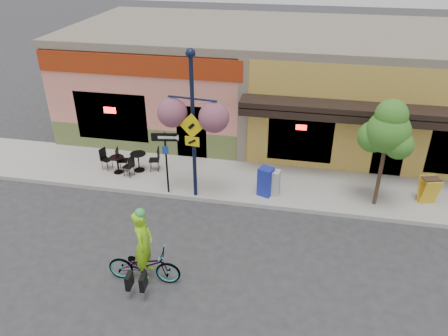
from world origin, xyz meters
name	(u,v)px	position (x,y,z in m)	size (l,w,h in m)	color
ground	(255,216)	(0.00, 0.00, 0.00)	(90.00, 90.00, 0.00)	#2D2D30
sidewalk	(262,183)	(0.00, 2.00, 0.07)	(24.00, 3.00, 0.15)	#9E9B93
curb	(257,205)	(0.00, 0.55, 0.07)	(24.00, 0.12, 0.15)	#A8A59E
building	(279,80)	(0.00, 7.50, 2.25)	(18.20, 8.20, 4.50)	#D87C6A
bicycle	(144,265)	(-2.46, -3.46, 0.51)	(0.67, 1.93, 1.01)	#9B1B0E
cyclist_rider	(144,252)	(-2.41, -3.46, 0.96)	(0.70, 0.46, 1.92)	#8DD716
lamp_post	(193,128)	(-2.15, 0.67, 2.67)	(1.61, 0.64, 5.03)	#101934
one_way_sign	(167,163)	(-3.13, 0.67, 1.28)	(0.87, 0.19, 2.26)	black
cafe_set_left	(117,162)	(-5.39, 1.62, 0.57)	(1.41, 0.71, 0.85)	black
cafe_set_right	(138,159)	(-4.67, 1.91, 0.62)	(1.56, 0.78, 0.94)	black
newspaper_box_blue	(266,182)	(0.19, 1.16, 0.66)	(0.46, 0.41, 1.02)	#1A279E
newspaper_box_grey	(273,183)	(0.44, 1.25, 0.60)	(0.42, 0.38, 0.90)	#AFAFAF
street_tree	(384,154)	(3.83, 1.30, 2.00)	(1.44, 1.44, 3.69)	#3D7A26
sandwich_board	(431,193)	(5.58, 1.58, 0.61)	(0.55, 0.40, 0.91)	gold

